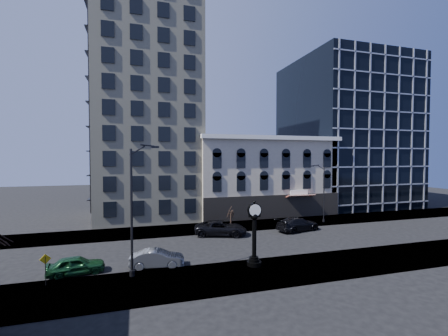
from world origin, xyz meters
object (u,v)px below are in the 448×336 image
object	(u,v)px
warning_sign	(45,264)
car_near_b	(157,258)
street_clock	(254,236)
car_near_a	(76,265)
street_lamp_near	(141,174)

from	to	relation	value
warning_sign	car_near_b	distance (m)	8.13
street_clock	car_near_a	bearing A→B (deg)	172.59
car_near_a	car_near_b	distance (m)	6.26
warning_sign	car_near_a	world-z (taller)	warning_sign
warning_sign	car_near_b	xyz separation A→B (m)	(7.89, 1.73, -0.94)
street_clock	street_lamp_near	size ratio (longest dim) A/B	0.53
car_near_b	car_near_a	bearing A→B (deg)	96.06
warning_sign	car_near_a	bearing A→B (deg)	29.02
street_lamp_near	car_near_a	distance (m)	8.92
warning_sign	street_lamp_near	bearing A→B (deg)	-19.01
car_near_b	street_lamp_near	bearing A→B (deg)	147.54
street_clock	street_lamp_near	bearing A→B (deg)	177.81
street_clock	warning_sign	bearing A→B (deg)	-179.40
car_near_a	car_near_b	bearing A→B (deg)	-102.04
street_lamp_near	car_near_a	size ratio (longest dim) A/B	2.44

